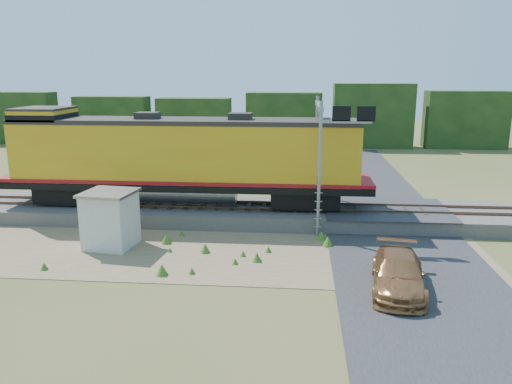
# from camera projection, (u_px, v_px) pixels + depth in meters

# --- Properties ---
(ground) EXTENTS (140.00, 140.00, 0.00)m
(ground) POSITION_uv_depth(u_px,v_px,m) (255.00, 256.00, 23.45)
(ground) COLOR #475123
(ground) RESTS_ON ground
(ballast) EXTENTS (70.00, 5.00, 0.80)m
(ballast) POSITION_uv_depth(u_px,v_px,m) (264.00, 213.00, 29.18)
(ballast) COLOR slate
(ballast) RESTS_ON ground
(rails) EXTENTS (70.00, 1.54, 0.16)m
(rails) POSITION_uv_depth(u_px,v_px,m) (264.00, 206.00, 29.06)
(rails) COLOR brown
(rails) RESTS_ON ballast
(dirt_shoulder) EXTENTS (26.00, 8.00, 0.03)m
(dirt_shoulder) POSITION_uv_depth(u_px,v_px,m) (215.00, 251.00, 24.11)
(dirt_shoulder) COLOR #8C7754
(dirt_shoulder) RESTS_ON ground
(road) EXTENTS (7.00, 66.00, 0.86)m
(road) POSITION_uv_depth(u_px,v_px,m) (404.00, 254.00, 23.56)
(road) COLOR #38383A
(road) RESTS_ON ground
(tree_line_north) EXTENTS (130.00, 3.00, 6.50)m
(tree_line_north) POSITION_uv_depth(u_px,v_px,m) (283.00, 119.00, 59.56)
(tree_line_north) COLOR #173212
(tree_line_north) RESTS_ON ground
(weed_clumps) EXTENTS (15.00, 6.20, 0.56)m
(weed_clumps) POSITION_uv_depth(u_px,v_px,m) (183.00, 253.00, 23.85)
(weed_clumps) COLOR #3E7120
(weed_clumps) RESTS_ON ground
(locomotive) EXTENTS (21.35, 3.26, 5.51)m
(locomotive) POSITION_uv_depth(u_px,v_px,m) (180.00, 157.00, 28.83)
(locomotive) COLOR black
(locomotive) RESTS_ON rails
(shed) EXTENTS (2.63, 2.63, 2.81)m
(shed) POSITION_uv_depth(u_px,v_px,m) (110.00, 219.00, 24.49)
(shed) COLOR silver
(shed) RESTS_ON ground
(signal_gantry) EXTENTS (2.79, 6.20, 7.05)m
(signal_gantry) POSITION_uv_depth(u_px,v_px,m) (325.00, 132.00, 27.11)
(signal_gantry) COLOR gray
(signal_gantry) RESTS_ON ground
(car) EXTENTS (2.64, 5.12, 1.42)m
(car) POSITION_uv_depth(u_px,v_px,m) (398.00, 273.00, 19.65)
(car) COLOR #A46B3D
(car) RESTS_ON ground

